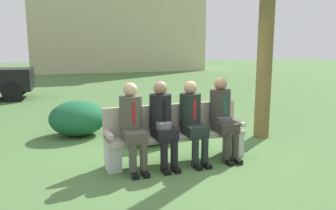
{
  "coord_description": "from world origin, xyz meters",
  "views": [
    {
      "loc": [
        -2.11,
        -4.9,
        1.79
      ],
      "look_at": [
        -0.16,
        0.22,
        0.85
      ],
      "focal_mm": 35.54,
      "sensor_mm": 36.0,
      "label": 1
    }
  ],
  "objects": [
    {
      "name": "shrub_far_lawn",
      "position": [
        -1.46,
        2.04,
        0.36
      ],
      "size": [
        1.16,
        1.06,
        0.73
      ],
      "primitive_type": "ellipsoid",
      "color": "#1B5C36",
      "rests_on": "ground"
    },
    {
      "name": "shrub_mid_lawn",
      "position": [
        -0.31,
        0.97,
        0.3
      ],
      "size": [
        0.97,
        0.89,
        0.61
      ],
      "primitive_type": "ellipsoid",
      "color": "#266F37",
      "rests_on": "ground"
    },
    {
      "name": "ground_plane",
      "position": [
        0.0,
        0.0,
        0.0
      ],
      "size": [
        80.0,
        80.0,
        0.0
      ],
      "primitive_type": "plane",
      "color": "#496D39"
    },
    {
      "name": "seated_man_centerleft",
      "position": [
        -0.43,
        -0.25,
        0.72
      ],
      "size": [
        0.34,
        0.72,
        1.3
      ],
      "color": "black",
      "rests_on": "ground"
    },
    {
      "name": "seated_man_leftmost",
      "position": [
        -0.9,
        -0.25,
        0.72
      ],
      "size": [
        0.34,
        0.72,
        1.29
      ],
      "color": "#4C473D",
      "rests_on": "ground"
    },
    {
      "name": "park_bench",
      "position": [
        -0.16,
        -0.12,
        0.43
      ],
      "size": [
        2.26,
        0.44,
        0.9
      ],
      "color": "#B7AD9E",
      "rests_on": "ground"
    },
    {
      "name": "seated_man_rightmost",
      "position": [
        0.61,
        -0.25,
        0.73
      ],
      "size": [
        0.34,
        0.72,
        1.32
      ],
      "color": "#38332D",
      "rests_on": "ground"
    },
    {
      "name": "shrub_near_bench",
      "position": [
        0.03,
        1.15,
        0.33
      ],
      "size": [
        1.07,
        0.98,
        0.67
      ],
      "primitive_type": "ellipsoid",
      "color": "#33782E",
      "rests_on": "ground"
    },
    {
      "name": "seated_man_centerright",
      "position": [
        0.07,
        -0.25,
        0.72
      ],
      "size": [
        0.34,
        0.72,
        1.28
      ],
      "color": "#1E2823",
      "rests_on": "ground"
    }
  ]
}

